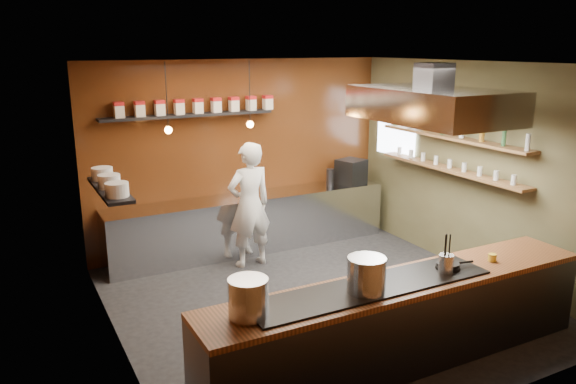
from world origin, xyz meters
TOP-DOWN VIEW (x-y plane):
  - floor at (0.00, 0.00)m, footprint 5.00×5.00m
  - back_wall at (0.00, 2.50)m, footprint 5.00×0.00m
  - left_wall at (-2.50, 0.00)m, footprint 0.00×5.00m
  - right_wall at (2.50, 0.00)m, footprint 0.00×5.00m
  - ceiling at (0.00, 0.00)m, footprint 5.00×5.00m
  - window_pane at (2.45, 1.70)m, footprint 0.00×1.00m
  - prep_counter at (0.00, 2.17)m, footprint 4.60×0.65m
  - pass_counter at (-0.00, -1.60)m, footprint 4.40×0.72m
  - tin_shelf at (-0.90, 2.36)m, footprint 2.60×0.26m
  - plate_shelf at (-2.34, 1.00)m, footprint 0.30×1.40m
  - bottle_shelf_upper at (2.34, 0.30)m, footprint 0.26×2.80m
  - bottle_shelf_lower at (2.34, 0.30)m, footprint 0.26×2.80m
  - extractor_hood at (1.30, -0.40)m, footprint 1.20×2.00m
  - pendant_left at (-1.40, 1.70)m, footprint 0.10×0.10m
  - pendant_right at (-0.20, 1.70)m, footprint 0.10×0.10m
  - storage_tins at (-0.75, 2.36)m, footprint 2.43×0.13m
  - plate_stacks at (-2.34, 1.00)m, footprint 0.26×1.16m
  - bottles at (2.34, 0.30)m, footprint 0.06×2.66m
  - wine_glasses at (2.34, 0.30)m, footprint 0.07×2.37m
  - stockpot_large at (-1.71, -1.61)m, footprint 0.41×0.41m
  - stockpot_small at (-0.53, -1.68)m, footprint 0.43×0.43m
  - utensil_crock at (0.46, -1.68)m, footprint 0.18×0.18m
  - frying_pan at (0.57, -1.61)m, footprint 0.42×0.25m
  - butter_jar at (1.18, -1.64)m, footprint 0.12×0.12m
  - espresso_machine at (1.84, 2.09)m, footprint 0.52×0.51m
  - chef at (-0.29, 1.58)m, footprint 0.71×0.49m

SIDE VIEW (x-z plane):
  - floor at x=0.00m, z-range 0.00..0.00m
  - prep_counter at x=0.00m, z-range 0.00..0.90m
  - pass_counter at x=0.00m, z-range 0.00..0.94m
  - chef at x=-0.29m, z-range 0.00..1.87m
  - butter_jar at x=1.18m, z-range 0.92..1.00m
  - frying_pan at x=0.57m, z-range 0.94..1.00m
  - utensil_crock at x=0.46m, z-range 0.94..1.14m
  - stockpot_large at x=-1.71m, z-range 0.94..1.28m
  - espresso_machine at x=1.84m, z-range 0.90..1.32m
  - stockpot_small at x=-0.53m, z-range 0.94..1.28m
  - bottle_shelf_lower at x=2.34m, z-range 1.43..1.47m
  - back_wall at x=0.00m, z-range -1.00..4.00m
  - left_wall at x=-2.50m, z-range -1.00..4.00m
  - right_wall at x=2.50m, z-range -1.00..4.00m
  - wine_glasses at x=2.34m, z-range 1.47..1.60m
  - plate_shelf at x=-2.34m, z-range 1.53..1.57m
  - plate_stacks at x=-2.34m, z-range 1.57..1.73m
  - window_pane at x=2.45m, z-range 1.40..2.40m
  - bottle_shelf_upper at x=2.34m, z-range 1.90..1.94m
  - bottles at x=2.34m, z-range 1.94..2.18m
  - pendant_left at x=-1.40m, z-range 1.68..2.63m
  - pendant_right at x=-0.20m, z-range 1.68..2.63m
  - tin_shelf at x=-0.90m, z-range 2.18..2.22m
  - storage_tins at x=-0.75m, z-range 2.22..2.44m
  - extractor_hood at x=1.30m, z-range 2.15..2.87m
  - ceiling at x=0.00m, z-range 3.00..3.00m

